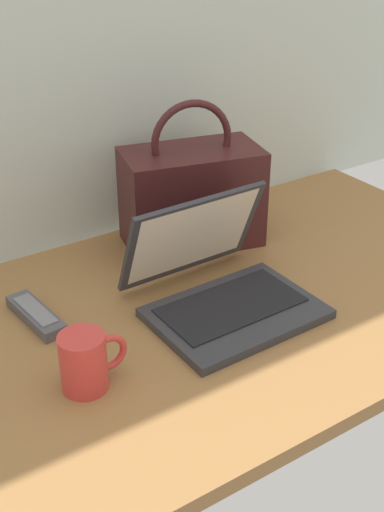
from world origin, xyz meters
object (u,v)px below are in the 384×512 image
handbag (192,195)px  remote_control_near (36,315)px  coffee_mug (85,361)px  laptop (220,286)px

handbag → remote_control_near: bearing=-166.1°
coffee_mug → laptop: bearing=13.3°
laptop → remote_control_near: (-0.32, 0.15, -0.03)m
laptop → remote_control_near: 0.35m
remote_control_near → coffee_mug: bearing=-90.4°
coffee_mug → remote_control_near: size_ratio=0.71×
laptop → coffee_mug: 0.33m
coffee_mug → remote_control_near: coffee_mug is taller
coffee_mug → handbag: 0.54m
laptop → handbag: 0.28m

